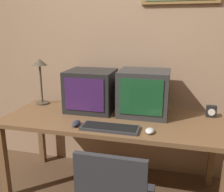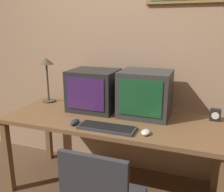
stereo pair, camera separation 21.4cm
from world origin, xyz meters
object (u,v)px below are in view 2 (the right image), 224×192
Objects in this scene: mouse_near_keyboard at (146,132)px; desk_lamp at (47,69)px; monitor_left at (94,90)px; desk_clock at (215,115)px; monitor_right at (145,94)px; keyboard_main at (107,128)px; mouse_far_corner at (75,122)px.

mouse_near_keyboard is 1.31m from desk_lamp.
monitor_left is 4.23× the size of desk_clock.
monitor_right is 0.62m from desk_clock.
mouse_near_keyboard is at bearing -135.46° from desk_clock.
mouse_near_keyboard is at bearing 0.98° from keyboard_main.
desk_lamp is at bearing 140.09° from mouse_far_corner.
mouse_far_corner is at bearing -39.91° from desk_lamp.
desk_clock is at bearing 3.84° from monitor_left.
monitor_right is 4.23× the size of desk_clock.
monitor_left is 0.94× the size of desk_lamp.
desk_clock is 1.69m from desk_lamp.
monitor_right is 0.50m from keyboard_main.
desk_clock reaches higher than mouse_near_keyboard.
mouse_far_corner reaches higher than mouse_near_keyboard.
mouse_far_corner is at bearing -155.83° from desk_clock.
monitor_right is (0.50, -0.00, 0.01)m from monitor_left.
monitor_left is 0.96× the size of keyboard_main.
monitor_left is 0.50m from monitor_right.
mouse_near_keyboard is 0.60m from mouse_far_corner.
desk_lamp is (-1.66, -0.01, 0.30)m from desk_clock.
desk_lamp reaches higher than mouse_near_keyboard.
desk_lamp is at bearing -179.70° from desk_clock.
monitor_right reaches higher than mouse_far_corner.
desk_lamp is at bearing 157.79° from mouse_near_keyboard.
mouse_far_corner is at bearing 179.48° from keyboard_main.
mouse_near_keyboard reaches higher than keyboard_main.
monitor_right is 0.67m from mouse_far_corner.
desk_lamp reaches higher than keyboard_main.
desk_lamp reaches higher than monitor_left.
monitor_left is at bearing 125.28° from keyboard_main.
keyboard_main is 4.39× the size of desk_clock.
desk_clock is 0.22× the size of desk_lamp.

